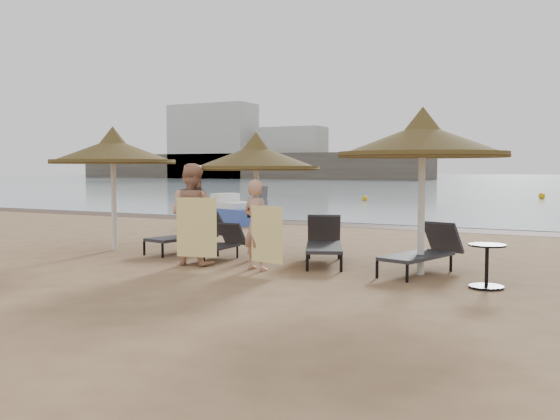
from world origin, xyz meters
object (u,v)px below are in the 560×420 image
Objects in this scene: lounger_far_right at (425,251)px; person_right at (257,218)px; lounger_near_right at (324,242)px; palapa_center at (256,158)px; palapa_left at (113,152)px; lounger_far_left at (191,233)px; lounger_near_left at (219,244)px; side_table at (487,267)px; palapa_right at (422,141)px; person_left at (192,206)px; pedal_boat at (232,213)px.

lounger_far_right is 3.17m from person_right.
palapa_center is at bearing 163.65° from lounger_near_right.
palapa_left is at bearing 162.49° from lounger_near_right.
lounger_near_left is at bearing -19.51° from lounger_far_left.
person_right is at bearing -12.33° from palapa_left.
lounger_far_right is at bearing 140.80° from side_table.
palapa_center is 1.85m from person_right.
person_left is at bearing -168.18° from palapa_right.
lounger_far_left is at bearing 148.89° from lounger_near_left.
palapa_center is 5.30m from side_table.
lounger_far_right is (7.21, 0.22, -1.88)m from palapa_left.
lounger_near_left is at bearing -159.26° from lounger_far_right.
palapa_center reaches higher than side_table.
lounger_near_left is 0.78× the size of lounger_far_right.
palapa_left is 7.20m from palapa_right.
lounger_far_right is 1.62m from side_table.
person_left is (-0.76, -1.26, -0.96)m from palapa_center.
lounger_far_right is at bearing -166.74° from person_left.
palapa_right is 2.95m from lounger_near_right.
person_right is at bearing -36.86° from pedal_boat.
lounger_far_left is at bearing 154.36° from lounger_near_right.
person_right is (-2.87, -0.92, -1.41)m from palapa_right.
person_left is at bearing -41.98° from lounger_far_left.
palapa_left is 1.37× the size of lounger_far_right.
lounger_near_right is at bearing -27.51° from pedal_boat.
lounger_near_left is at bearing -41.66° from pedal_boat.
palapa_right is 4.61m from person_left.
palapa_center is at bearing -122.60° from person_left.
lounger_near_right is at bearing -148.81° from person_left.
lounger_far_left is 1.45m from lounger_near_left.
palapa_right reaches higher than person_left.
person_left reaches higher than lounger_near_right.
palapa_right is 1.84× the size of lounger_near_left.
palapa_left is 7.27m from pedal_boat.
lounger_far_right is 10.64m from pedal_boat.
person_left is 0.93× the size of pedal_boat.
lounger_near_right is (-2.12, 0.53, -1.98)m from palapa_right.
palapa_right is 4.28× the size of side_table.
side_table is 0.28× the size of pedal_boat.
lounger_far_left is 1.01× the size of lounger_far_right.
palapa_left is 5.44m from lounger_near_right.
lounger_near_left reaches higher than side_table.
lounger_far_left is at bearing -168.24° from lounger_far_right.
lounger_far_right is (4.27, 0.34, 0.07)m from lounger_near_left.
palapa_right is at bearing -169.79° from person_left.
side_table is at bearing -5.39° from palapa_left.
pedal_boat is (-9.50, 7.74, 0.05)m from side_table.
lounger_near_right reaches higher than side_table.
person_right is at bearing -19.05° from lounger_far_left.
person_left reaches higher than person_right.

